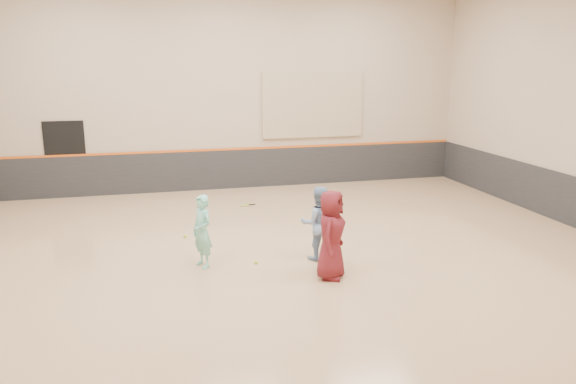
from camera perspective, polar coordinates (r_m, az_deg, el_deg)
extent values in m
cube|color=tan|center=(11.73, -2.36, -6.56)|extent=(15.00, 12.00, 0.20)
cube|color=tan|center=(16.97, -6.74, 10.29)|extent=(15.00, 0.02, 6.00)
cube|color=tan|center=(5.36, 10.76, 3.40)|extent=(15.00, 0.02, 6.00)
cube|color=#232326|center=(17.23, -6.50, 2.29)|extent=(14.90, 0.04, 1.20)
cube|color=#232326|center=(14.89, 27.00, -0.89)|extent=(0.04, 11.90, 1.20)
cube|color=#D85914|center=(17.11, -6.55, 4.32)|extent=(14.90, 0.03, 0.06)
cube|color=tan|center=(17.54, 2.55, 8.83)|extent=(3.20, 0.08, 2.00)
cube|color=black|center=(17.15, -21.63, 3.07)|extent=(1.10, 0.05, 2.20)
imported|color=#7FDCC6|center=(10.81, -8.71, -3.97)|extent=(0.52, 0.61, 1.41)
imported|color=#7C9AC0|center=(11.09, 3.08, -3.18)|extent=(0.77, 0.63, 1.48)
imported|color=maroon|center=(10.14, 4.41, -4.34)|extent=(0.87, 0.95, 1.64)
sphere|color=yellow|center=(11.04, -3.27, -7.13)|extent=(0.07, 0.07, 0.07)
sphere|color=#ADCC2F|center=(9.99, 5.03, -2.99)|extent=(0.07, 0.07, 0.07)
sphere|color=#D2E635|center=(12.78, -10.44, -4.44)|extent=(0.07, 0.07, 0.07)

